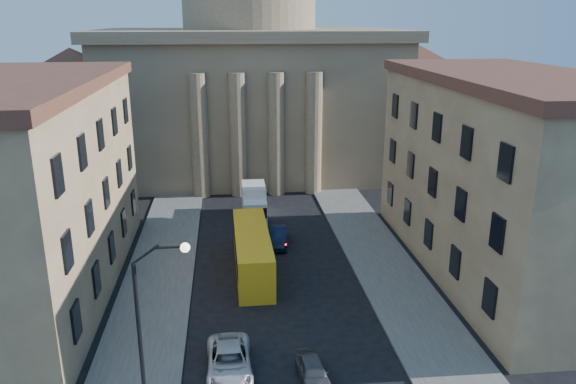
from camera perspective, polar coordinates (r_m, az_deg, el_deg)
name	(u,v)px	position (r m, az deg, el deg)	size (l,w,h in m)	color
sidewalk_left	(151,311)	(38.35, -13.78, -11.66)	(5.00, 60.00, 0.15)	#504E49
sidewalk_right	(404,297)	(39.75, 11.73, -10.42)	(5.00, 60.00, 0.15)	#504E49
church	(250,72)	(71.15, -3.83, 12.08)	(68.02, 28.76, 36.60)	#776549
building_left	(19,189)	(41.25, -25.62, 0.23)	(11.60, 26.60, 14.70)	tan
building_right	(507,174)	(43.81, 21.36, 1.69)	(11.60, 26.60, 14.70)	tan
street_lamp	(150,316)	(26.98, -13.86, -12.16)	(2.62, 0.44, 8.83)	black
car_left_mid	(229,362)	(31.51, -5.99, -16.78)	(2.38, 5.17, 1.44)	silver
car_right_far	(313,371)	(30.85, 2.56, -17.73)	(1.48, 3.68, 1.25)	#48484D
car_right_distant	(278,236)	(47.35, -1.05, -4.51)	(1.54, 4.42, 1.46)	black
city_bus	(252,250)	(42.32, -3.65, -5.92)	(2.67, 10.99, 3.09)	yellow
box_truck	(254,203)	(53.46, -3.45, -1.14)	(2.21, 5.52, 3.03)	silver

